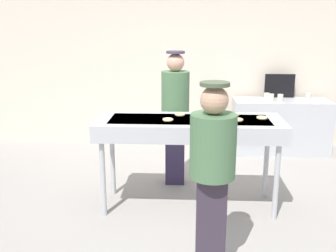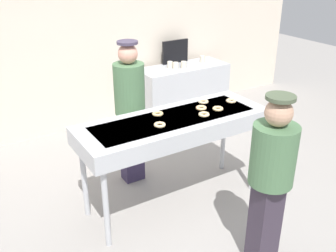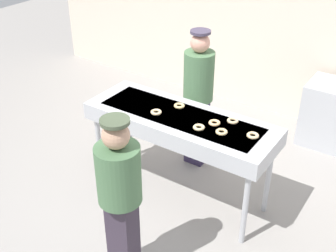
{
  "view_description": "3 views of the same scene",
  "coord_description": "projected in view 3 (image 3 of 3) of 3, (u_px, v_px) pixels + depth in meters",
  "views": [
    {
      "loc": [
        -0.03,
        -4.13,
        2.02
      ],
      "look_at": [
        -0.23,
        0.03,
        0.93
      ],
      "focal_mm": 42.21,
      "sensor_mm": 36.0,
      "label": 1
    },
    {
      "loc": [
        -1.95,
        -3.04,
        2.58
      ],
      "look_at": [
        -0.03,
        0.08,
        0.9
      ],
      "focal_mm": 41.53,
      "sensor_mm": 36.0,
      "label": 2
    },
    {
      "loc": [
        2.03,
        -3.24,
        3.16
      ],
      "look_at": [
        -0.08,
        -0.1,
        0.91
      ],
      "focal_mm": 46.21,
      "sensor_mm": 36.0,
      "label": 3
    }
  ],
  "objects": [
    {
      "name": "customer_waiting",
      "position": [
        120.0,
        191.0,
        3.5
      ],
      "size": [
        0.36,
        0.36,
        1.59
      ],
      "rotation": [
        0.0,
        0.0,
        -0.26
      ],
      "color": "#352C3A",
      "rests_on": "ground"
    },
    {
      "name": "ground_plane",
      "position": [
        179.0,
        193.0,
        4.9
      ],
      "size": [
        16.0,
        16.0,
        0.0
      ],
      "primitive_type": "plane",
      "color": "#9E9993"
    },
    {
      "name": "plain_donut_3",
      "position": [
        214.0,
        123.0,
        4.23
      ],
      "size": [
        0.15,
        0.15,
        0.03
      ],
      "primitive_type": "torus",
      "rotation": [
        0.0,
        0.0,
        1.93
      ],
      "color": "#F9C585",
      "rests_on": "fryer_conveyor"
    },
    {
      "name": "plain_donut_6",
      "position": [
        199.0,
        127.0,
        4.15
      ],
      "size": [
        0.14,
        0.14,
        0.03
      ],
      "primitive_type": "torus",
      "rotation": [
        0.0,
        0.0,
        1.84
      ],
      "color": "beige",
      "rests_on": "fryer_conveyor"
    },
    {
      "name": "worker_baker",
      "position": [
        198.0,
        92.0,
        4.96
      ],
      "size": [
        0.34,
        0.34,
        1.69
      ],
      "rotation": [
        0.0,
        0.0,
        3.07
      ],
      "color": "#322949",
      "rests_on": "ground"
    },
    {
      "name": "plain_donut_0",
      "position": [
        222.0,
        132.0,
        4.08
      ],
      "size": [
        0.16,
        0.16,
        0.03
      ],
      "primitive_type": "torus",
      "rotation": [
        0.0,
        0.0,
        0.96
      ],
      "color": "#ECCA8A",
      "rests_on": "fryer_conveyor"
    },
    {
      "name": "plain_donut_4",
      "position": [
        233.0,
        121.0,
        4.26
      ],
      "size": [
        0.16,
        0.16,
        0.03
      ],
      "primitive_type": "torus",
      "rotation": [
        0.0,
        0.0,
        2.4
      ],
      "color": "beige",
      "rests_on": "fryer_conveyor"
    },
    {
      "name": "plain_donut_5",
      "position": [
        253.0,
        135.0,
        4.03
      ],
      "size": [
        0.14,
        0.14,
        0.03
      ],
      "primitive_type": "torus",
      "rotation": [
        0.0,
        0.0,
        0.23
      ],
      "color": "beige",
      "rests_on": "fryer_conveyor"
    },
    {
      "name": "fryer_conveyor",
      "position": [
        180.0,
        124.0,
        4.43
      ],
      "size": [
        2.02,
        0.71,
        1.01
      ],
      "color": "#B7BABF",
      "rests_on": "ground"
    },
    {
      "name": "plain_donut_1",
      "position": [
        156.0,
        112.0,
        4.41
      ],
      "size": [
        0.13,
        0.13,
        0.03
      ],
      "primitive_type": "torus",
      "rotation": [
        0.0,
        0.0,
        1.69
      ],
      "color": "beige",
      "rests_on": "fryer_conveyor"
    },
    {
      "name": "plain_donut_2",
      "position": [
        179.0,
        106.0,
        4.53
      ],
      "size": [
        0.15,
        0.15,
        0.03
      ],
      "primitive_type": "torus",
      "rotation": [
        0.0,
        0.0,
        1.2
      ],
      "color": "#EACA83",
      "rests_on": "fryer_conveyor"
    },
    {
      "name": "back_wall",
      "position": [
        277.0,
        13.0,
        5.9
      ],
      "size": [
        8.0,
        0.12,
        2.93
      ],
      "primitive_type": "cube",
      "color": "beige",
      "rests_on": "ground"
    }
  ]
}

